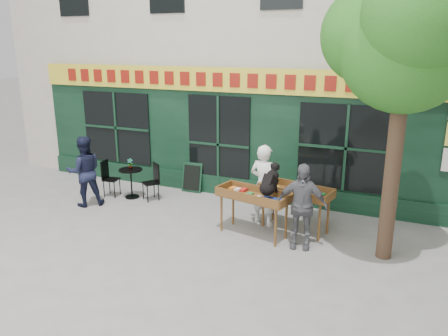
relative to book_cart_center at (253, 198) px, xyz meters
The scene contains 14 objects.
ground 1.92m from the book_cart_center, behind, with size 80.00×80.00×0.00m, color slate.
building 7.29m from the book_cart_center, 106.70° to the left, with size 14.00×7.26×10.00m.
street_tree 4.20m from the book_cart_center, ahead, with size 3.05×2.90×5.60m.
book_cart_center is the anchor object (origin of this frame).
dog 0.59m from the book_cart_center, ahead, with size 0.34×0.60×0.60m, color black, non-canonical shape.
woman 0.65m from the book_cart_center, 90.00° to the left, with size 0.65×0.43×1.80m, color white.
book_cart_right 0.94m from the book_cart_center, 39.35° to the left, with size 1.60×0.92×0.99m.
man_right 1.04m from the book_cart_center, ahead, with size 0.99×0.41×1.70m, color #55555A.
bistro_table 3.79m from the book_cart_center, 166.08° to the left, with size 0.60×0.60×0.76m.
bistro_chair_left 4.39m from the book_cart_center, 169.55° to the left, with size 0.42×0.42×0.95m.
bistro_chair_right 3.25m from the book_cart_center, 161.40° to the left, with size 0.50×0.51×0.95m.
potted_plant 3.78m from the book_cart_center, 166.08° to the left, with size 0.15×0.10×0.28m, color gray.
man_left 4.37m from the book_cart_center, behind, with size 0.84×0.66×1.73m, color black.
chalkboard 3.17m from the book_cart_center, 141.55° to the left, with size 0.57×0.21×0.79m.
Camera 1 is at (4.54, -7.70, 3.84)m, focal length 35.00 mm.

